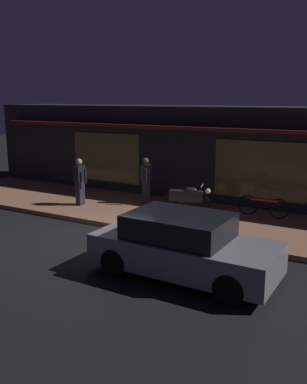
{
  "coord_description": "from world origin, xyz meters",
  "views": [
    {
      "loc": [
        7.02,
        -9.21,
        3.92
      ],
      "look_at": [
        0.5,
        2.4,
        0.95
      ],
      "focal_mm": 39.69,
      "sensor_mm": 36.0,
      "label": 1
    }
  ],
  "objects_px": {
    "bicycle_parked": "(263,206)",
    "parked_car_near": "(183,246)",
    "person_photographer": "(80,181)",
    "person_bystander": "(146,180)",
    "motorcycle": "(187,198)"
  },
  "relations": [
    {
      "from": "bicycle_parked",
      "to": "person_photographer",
      "type": "xyz_separation_m",
      "value": [
        -6.14,
        -1.64,
        0.52
      ]
    },
    {
      "from": "motorcycle",
      "to": "person_photographer",
      "type": "relative_size",
      "value": 1.0
    },
    {
      "from": "motorcycle",
      "to": "bicycle_parked",
      "type": "bearing_deg",
      "value": 18.4
    },
    {
      "from": "motorcycle",
      "to": "person_photographer",
      "type": "distance_m",
      "value": 3.92
    },
    {
      "from": "motorcycle",
      "to": "person_bystander",
      "type": "height_order",
      "value": "person_bystander"
    },
    {
      "from": "bicycle_parked",
      "to": "parked_car_near",
      "type": "height_order",
      "value": "parked_car_near"
    },
    {
      "from": "bicycle_parked",
      "to": "person_photographer",
      "type": "height_order",
      "value": "person_photographer"
    },
    {
      "from": "parked_car_near",
      "to": "bicycle_parked",
      "type": "bearing_deg",
      "value": 85.6
    },
    {
      "from": "bicycle_parked",
      "to": "parked_car_near",
      "type": "distance_m",
      "value": 5.19
    },
    {
      "from": "person_photographer",
      "to": "person_bystander",
      "type": "height_order",
      "value": "same"
    },
    {
      "from": "motorcycle",
      "to": "person_bystander",
      "type": "bearing_deg",
      "value": 165.46
    },
    {
      "from": "bicycle_parked",
      "to": "person_photographer",
      "type": "bearing_deg",
      "value": -165.03
    },
    {
      "from": "motorcycle",
      "to": "person_photographer",
      "type": "bearing_deg",
      "value": -167.19
    },
    {
      "from": "bicycle_parked",
      "to": "person_bystander",
      "type": "relative_size",
      "value": 0.99
    },
    {
      "from": "motorcycle",
      "to": "parked_car_near",
      "type": "xyz_separation_m",
      "value": [
        1.94,
        -4.39,
        0.06
      ]
    }
  ]
}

